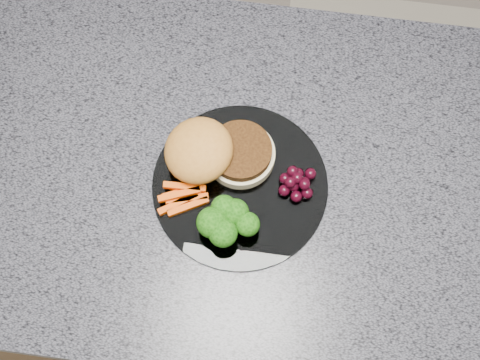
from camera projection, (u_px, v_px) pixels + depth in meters
The scene contains 7 objects.
island_cabinet at pixel (257, 252), 1.44m from camera, with size 1.20×0.60×0.86m, color brown.
countertop at pixel (265, 180), 1.01m from camera, with size 1.20×0.60×0.04m, color #4C4C56.
plate at pixel (240, 185), 0.99m from camera, with size 0.26×0.26×0.01m, color white.
burger at pixel (214, 153), 0.98m from camera, with size 0.20×0.15×0.06m.
carrot_sticks at pixel (183, 197), 0.97m from camera, with size 0.07×0.06×0.02m.
broccoli at pixel (226, 221), 0.93m from camera, with size 0.09×0.08×0.05m.
grape_bunch at pixel (297, 183), 0.97m from camera, with size 0.05×0.06×0.03m.
Camera 1 is at (0.01, -0.35, 1.83)m, focal length 50.00 mm.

